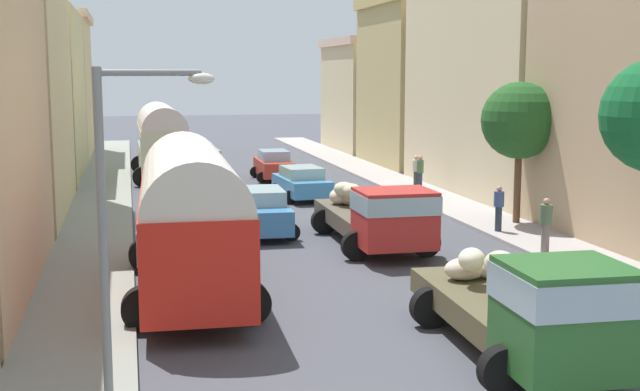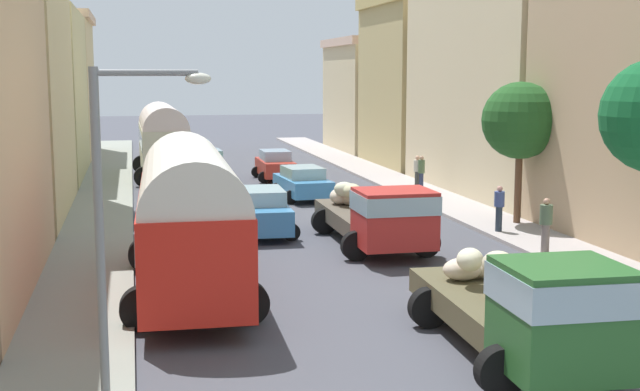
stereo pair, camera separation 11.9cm
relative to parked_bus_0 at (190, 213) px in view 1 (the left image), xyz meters
name	(u,v)px [view 1 (the left image)]	position (x,y,z in m)	size (l,w,h in m)	color
ground_plane	(275,205)	(4.57, 13.99, -2.13)	(154.00, 154.00, 0.00)	#484953
sidewalk_left	(101,210)	(-2.68, 13.99, -2.06)	(2.50, 70.00, 0.14)	gray
sidewalk_right	(434,198)	(11.82, 13.99, -2.06)	(2.50, 70.00, 0.14)	#ACA3A1
building_left_2	(7,55)	(-5.94, 13.50, 4.19)	(4.01, 11.11, 12.64)	#D6C28A
building_left_3	(31,95)	(-6.45, 25.81, 2.32)	(5.05, 11.81, 8.90)	#C9BF85
building_left_4	(51,86)	(-6.39, 37.21, 2.63)	(5.42, 10.31, 9.47)	#D7BE84
building_right_2	(501,44)	(15.44, 15.21, 4.83)	(4.73, 13.42, 13.93)	beige
building_right_3	(412,80)	(15.34, 27.25, 3.08)	(4.99, 9.07, 10.35)	tan
building_right_4	(363,95)	(15.12, 37.33, 1.92)	(4.50, 9.57, 8.06)	beige
parked_bus_0	(190,213)	(0.00, 0.00, 0.00)	(3.49, 9.14, 3.90)	red
parked_bus_1	(161,138)	(0.21, 24.05, 0.08)	(3.25, 9.30, 3.98)	beige
cargo_truck_0	(530,306)	(5.93, -6.83, -0.90)	(3.10, 6.90, 2.38)	#285E29
cargo_truck_1	(378,215)	(6.26, 4.31, -1.00)	(3.15, 7.27, 2.17)	red
car_0	(302,183)	(6.05, 15.40, -1.38)	(2.56, 4.20, 1.47)	#428CCE
car_1	(274,165)	(5.97, 22.35, -1.34)	(2.21, 3.91, 1.58)	#B73123
car_2	(261,211)	(2.98, 7.63, -1.31)	(2.43, 4.37, 1.63)	#3C85C2
car_3	(206,165)	(2.45, 22.70, -1.31)	(2.22, 3.75, 1.66)	#439B4E
car_4	(196,152)	(2.56, 30.68, -1.37)	(2.23, 3.69, 1.50)	silver
pedestrian_0	(499,207)	(11.09, 5.65, -1.14)	(0.46, 0.46, 1.75)	#283441
pedestrian_2	(420,172)	(11.75, 15.63, -1.08)	(0.43, 0.43, 1.82)	#2B3350
pedestrian_3	(546,223)	(11.02, 2.13, -1.09)	(0.52, 0.52, 1.83)	slate
pedestrian_4	(416,172)	(11.69, 16.00, -1.11)	(0.47, 0.47, 1.79)	#40413E
streetlamp_near	(121,200)	(-1.62, -6.71, 1.39)	(2.01, 0.28, 5.75)	gray
roadside_tree_2	(520,121)	(12.47, 7.09, 1.77)	(2.82, 2.82, 5.33)	brown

